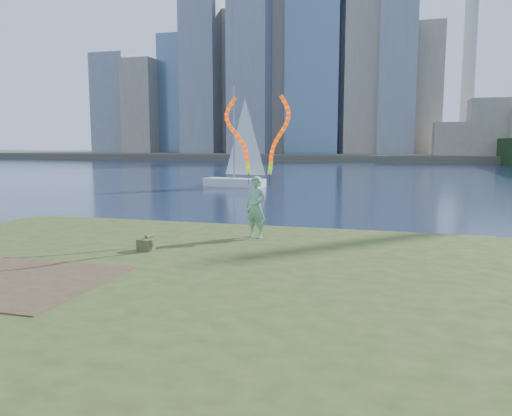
% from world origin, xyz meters
% --- Properties ---
extents(ground, '(320.00, 320.00, 0.00)m').
position_xyz_m(ground, '(0.00, 0.00, 0.00)').
color(ground, '#17233A').
rests_on(ground, ground).
extents(grassy_knoll, '(20.00, 18.00, 0.80)m').
position_xyz_m(grassy_knoll, '(0.00, -2.30, 0.34)').
color(grassy_knoll, '#344318').
rests_on(grassy_knoll, ground).
extents(dirt_patch, '(3.20, 3.00, 0.02)m').
position_xyz_m(dirt_patch, '(-2.20, -3.20, 0.81)').
color(dirt_patch, '#47331E').
rests_on(dirt_patch, grassy_knoll).
extents(far_shore, '(320.00, 40.00, 1.20)m').
position_xyz_m(far_shore, '(0.00, 95.00, 0.60)').
color(far_shore, '#484335').
rests_on(far_shore, ground).
extents(woman_with_ribbons, '(1.96, 0.70, 4.01)m').
position_xyz_m(woman_with_ribbons, '(0.85, 2.06, 2.21)').
color(woman_with_ribbons, '#137B37').
rests_on(woman_with_ribbons, grassy_knoll).
extents(canvas_bag, '(0.40, 0.45, 0.35)m').
position_xyz_m(canvas_bag, '(-1.21, -0.18, 0.94)').
color(canvas_bag, '#4B4E2C').
rests_on(canvas_bag, grassy_knoll).
extents(sailboat, '(5.03, 2.35, 7.55)m').
position_xyz_m(sailboat, '(-7.23, 25.45, 1.30)').
color(sailboat, silver).
rests_on(sailboat, ground).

